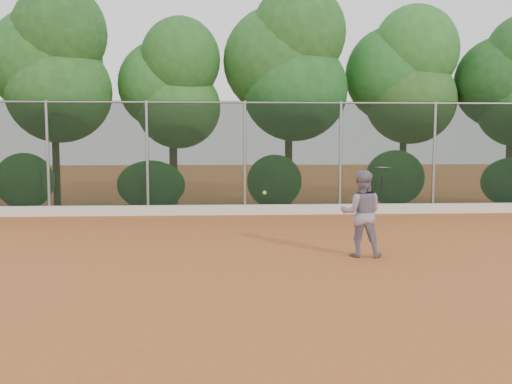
{
  "coord_description": "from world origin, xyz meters",
  "views": [
    {
      "loc": [
        -0.68,
        -10.69,
        2.36
      ],
      "look_at": [
        0.0,
        1.0,
        1.25
      ],
      "focal_mm": 40.0,
      "sensor_mm": 36.0,
      "label": 1
    }
  ],
  "objects": [
    {
      "name": "tennis_ball_in_flight",
      "position": [
        0.15,
        0.58,
        1.28
      ],
      "size": [
        0.07,
        0.07,
        0.07
      ],
      "color": "#C4E934",
      "rests_on": "ground"
    },
    {
      "name": "concrete_curb",
      "position": [
        0.0,
        6.82,
        0.15
      ],
      "size": [
        24.0,
        0.2,
        0.3
      ],
      "primitive_type": "cube",
      "color": "silver",
      "rests_on": "ground"
    },
    {
      "name": "chainlink_fence",
      "position": [
        -0.0,
        7.0,
        1.86
      ],
      "size": [
        24.09,
        0.09,
        3.5
      ],
      "color": "black",
      "rests_on": "ground"
    },
    {
      "name": "ground",
      "position": [
        0.0,
        0.0,
        0.0
      ],
      "size": [
        80.0,
        80.0,
        0.0
      ],
      "primitive_type": "plane",
      "color": "#AD5B28",
      "rests_on": "ground"
    },
    {
      "name": "foliage_backdrop",
      "position": [
        -0.55,
        8.98,
        4.4
      ],
      "size": [
        23.7,
        3.63,
        7.55
      ],
      "color": "#422719",
      "rests_on": "ground"
    },
    {
      "name": "tennis_racket",
      "position": [
        2.45,
        0.31,
        1.74
      ],
      "size": [
        0.42,
        0.42,
        0.53
      ],
      "color": "black",
      "rests_on": "ground"
    },
    {
      "name": "tennis_player",
      "position": [
        2.07,
        0.42,
        0.86
      ],
      "size": [
        0.94,
        0.79,
        1.72
      ],
      "primitive_type": "imported",
      "rotation": [
        0.0,
        0.0,
        2.96
      ],
      "color": "gray",
      "rests_on": "ground"
    }
  ]
}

